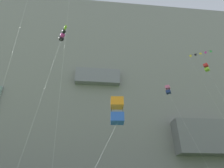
# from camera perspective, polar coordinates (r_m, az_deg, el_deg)

# --- Properties ---
(cliff_face) EXTENTS (180.00, 26.34, 62.61)m
(cliff_face) POSITION_cam_1_polar(r_m,az_deg,el_deg) (60.75, -4.63, -2.45)
(cliff_face) COLOR gray
(cliff_face) RESTS_ON ground
(kite_box_upper_mid) EXTENTS (3.18, 2.65, 23.28)m
(kite_box_upper_mid) POSITION_cam_1_polar(r_m,az_deg,el_deg) (38.34, 27.21, 4.49)
(kite_box_upper_mid) COLOR red
(kite_box_upper_mid) RESTS_ON ground
(kite_box_upper_left) EXTENTS (3.07, 5.89, 19.63)m
(kite_box_upper_left) POSITION_cam_1_polar(r_m,az_deg,el_deg) (35.22, 16.96, -1.75)
(kite_box_upper_left) COLOR pink
(kite_box_upper_left) RESTS_ON ground
(kite_windsock_high_left) EXTENTS (1.30, 4.96, 17.31)m
(kite_windsock_high_left) POSITION_cam_1_polar(r_m,az_deg,el_deg) (20.82, -15.10, 14.16)
(kite_windsock_high_left) COLOR black
(kite_windsock_high_left) RESTS_ON ground
(kite_banner_front_field) EXTENTS (5.17, 4.67, 32.40)m
(kite_banner_front_field) POSITION_cam_1_polar(r_m,az_deg,el_deg) (49.62, 26.18, 6.90)
(kite_banner_front_field) COLOR black
(kite_banner_front_field) RESTS_ON ground
(kite_box_low_left) EXTENTS (3.32, 5.76, 8.08)m
(kite_box_low_left) POSITION_cam_1_polar(r_m,az_deg,el_deg) (12.40, 1.58, -8.24)
(kite_box_low_left) COLOR orange
(kite_box_low_left) RESTS_ON ground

